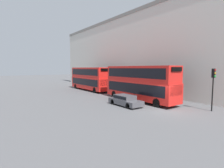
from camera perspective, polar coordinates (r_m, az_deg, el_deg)
ground_plane at (r=18.78m, az=16.79°, el=-8.26°), size 200.00×200.00×0.00m
building_facade at (r=24.43m, az=27.54°, el=12.08°), size 1.10×80.00×14.32m
bus_leading at (r=23.05m, az=8.90°, el=0.72°), size 2.59×11.04×4.57m
bus_second_in_queue at (r=33.97m, az=-7.31°, el=2.03°), size 2.59×11.09×4.39m
car_dark_sedan at (r=20.14m, az=4.32°, el=-5.21°), size 1.76×4.30×1.23m
traffic_light at (r=19.90m, az=30.18°, el=0.90°), size 0.30×0.36×4.26m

